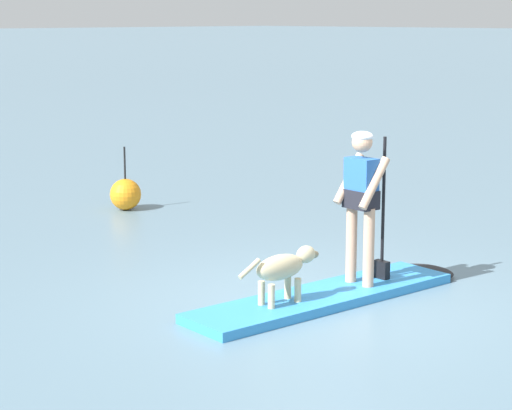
{
  "coord_description": "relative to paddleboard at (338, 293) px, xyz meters",
  "views": [
    {
      "loc": [
        -7.41,
        -6.49,
        2.96
      ],
      "look_at": [
        0.0,
        1.0,
        0.9
      ],
      "focal_mm": 68.13,
      "sensor_mm": 36.0,
      "label": 1
    }
  ],
  "objects": [
    {
      "name": "ground_plane",
      "position": [
        -0.23,
        0.02,
        -0.05
      ],
      "size": [
        400.0,
        400.0,
        0.0
      ],
      "primitive_type": "plane",
      "color": "slate"
    },
    {
      "name": "person_paddler",
      "position": [
        0.33,
        -0.03,
        1.02
      ],
      "size": [
        0.63,
        0.51,
        1.66
      ],
      "color": "tan",
      "rests_on": "paddleboard"
    },
    {
      "name": "paddleboard",
      "position": [
        0.0,
        0.0,
        0.0
      ],
      "size": [
        3.57,
        1.05,
        0.1
      ],
      "color": "#338CD8",
      "rests_on": "ground_plane"
    },
    {
      "name": "dog",
      "position": [
        -0.78,
        0.07,
        0.41
      ],
      "size": [
        1.05,
        0.27,
        0.54
      ],
      "color": "#CCB78C",
      "rests_on": "paddleboard"
    },
    {
      "name": "marker_buoy",
      "position": [
        1.31,
        5.44,
        0.19
      ],
      "size": [
        0.48,
        0.48,
        0.98
      ],
      "color": "orange",
      "rests_on": "ground_plane"
    }
  ]
}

